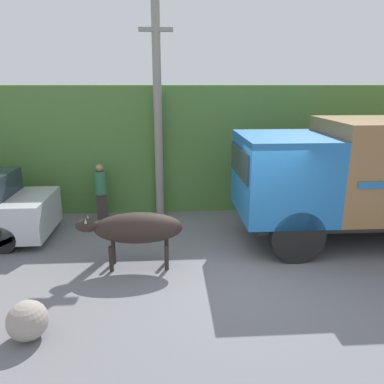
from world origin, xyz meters
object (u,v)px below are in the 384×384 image
Objects in this scene: brown_cow at (136,228)px; roadside_rock at (28,321)px; cargo_truck at (383,173)px; pedestrian_on_hill at (101,189)px; utility_pole at (158,112)px.

roadside_rock is at bearing -110.09° from brown_cow.
cargo_truck is at bearing 24.27° from roadside_rock.
roadside_rock is (-0.26, -5.27, -0.58)m from pedestrian_on_hill.
utility_pole is at bearing 179.68° from pedestrian_on_hill.
pedestrian_on_hill is (-1.23, 3.01, 0.01)m from brown_cow.
roadside_rock is (-7.27, -3.28, -1.41)m from cargo_truck.
cargo_truck is at bearing 23.36° from brown_cow.
utility_pole is 9.41× the size of roadside_rock.
brown_cow is 3.58× the size of roadside_rock.
utility_pole is at bearing 70.84° from roadside_rock.
cargo_truck is at bearing -22.59° from utility_pole.
utility_pole reaches higher than cargo_truck.
cargo_truck is 7.34m from pedestrian_on_hill.
cargo_truck is 1.15× the size of utility_pole.
pedestrian_on_hill is 2.62× the size of roadside_rock.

